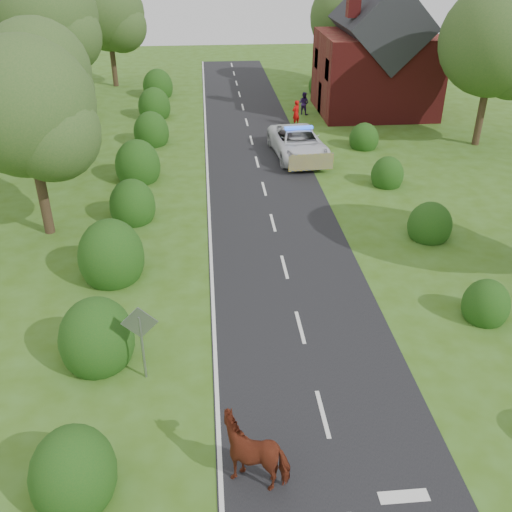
{
  "coord_description": "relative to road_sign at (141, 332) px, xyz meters",
  "views": [
    {
      "loc": [
        -2.88,
        -11.34,
        11.63
      ],
      "look_at": [
        -1.25,
        6.74,
        1.3
      ],
      "focal_mm": 40.0,
      "sensor_mm": 36.0,
      "label": 1
    }
  ],
  "objects": [
    {
      "name": "ground",
      "position": [
        5.0,
        -2.0,
        -1.65
      ],
      "size": [
        120.0,
        120.0,
        0.0
      ],
      "primitive_type": "plane",
      "color": "#3B5E14"
    },
    {
      "name": "road",
      "position": [
        5.0,
        13.0,
        -1.64
      ],
      "size": [
        6.0,
        70.0,
        0.02
      ],
      "primitive_type": "cube",
      "color": "black",
      "rests_on": "ground"
    },
    {
      "name": "road_markings",
      "position": [
        3.4,
        10.93,
        -1.63
      ],
      "size": [
        4.96,
        70.0,
        0.01
      ],
      "color": "white",
      "rests_on": "road"
    },
    {
      "name": "hedgerow_left",
      "position": [
        -1.51,
        9.69,
        -0.91
      ],
      "size": [
        2.75,
        50.41,
        3.0
      ],
      "color": "#1A4B15",
      "rests_on": "ground"
    },
    {
      "name": "hedgerow_right",
      "position": [
        11.6,
        9.21,
        -1.1
      ],
      "size": [
        2.1,
        45.78,
        2.1
      ],
      "color": "#1A4B15",
      "rests_on": "ground"
    },
    {
      "name": "tree_left_a",
      "position": [
        -4.75,
        9.86,
        3.69
      ],
      "size": [
        5.74,
        5.6,
        8.38
      ],
      "color": "#332316",
      "rests_on": "ground"
    },
    {
      "name": "tree_left_b",
      "position": [
        -6.25,
        17.86,
        3.39
      ],
      "size": [
        5.74,
        5.6,
        8.07
      ],
      "color": "#332316",
      "rests_on": "ground"
    },
    {
      "name": "tree_left_c",
      "position": [
        -7.7,
        27.83,
        4.88
      ],
      "size": [
        6.97,
        6.8,
        10.22
      ],
      "color": "#332316",
      "rests_on": "ground"
    },
    {
      "name": "tree_left_d",
      "position": [
        -5.23,
        37.85,
        3.98
      ],
      "size": [
        6.15,
        6.0,
        8.89
      ],
      "color": "#332316",
      "rests_on": "ground"
    },
    {
      "name": "tree_right_b",
      "position": [
        19.29,
        19.84,
        4.28
      ],
      "size": [
        6.56,
        6.4,
        9.4
      ],
      "color": "#332316",
      "rests_on": "ground"
    },
    {
      "name": "tree_right_c",
      "position": [
        14.27,
        35.85,
        3.69
      ],
      "size": [
        6.15,
        6.0,
        8.58
      ],
      "color": "#332316",
      "rests_on": "ground"
    },
    {
      "name": "road_sign",
      "position": [
        0.0,
        0.0,
        0.0
      ],
      "size": [
        1.06,
        0.08,
        2.53
      ],
      "color": "gray",
      "rests_on": "ground"
    },
    {
      "name": "house",
      "position": [
        14.49,
        28.0,
        2.13
      ],
      "size": [
        8.0,
        7.4,
        9.17
      ],
      "color": "maroon",
      "rests_on": "ground"
    },
    {
      "name": "cow",
      "position": [
        2.99,
        -3.79,
        -0.92
      ],
      "size": [
        2.32,
        1.7,
        1.48
      ],
      "primitive_type": "imported",
      "rotation": [
        0.0,
        0.0,
        -1.89
      ],
      "color": "#5B1D10",
      "rests_on": "ground"
    },
    {
      "name": "police_van",
      "position": [
        7.5,
        18.74,
        -0.82
      ],
      "size": [
        3.25,
        6.27,
        1.82
      ],
      "rotation": [
        0.0,
        0.0,
        0.08
      ],
      "color": "silver",
      "rests_on": "ground"
    },
    {
      "name": "pedestrian_red",
      "position": [
        8.31,
        24.96,
        -0.78
      ],
      "size": [
        0.76,
        0.72,
        1.75
      ],
      "primitive_type": "imported",
      "rotation": [
        0.0,
        0.0,
        3.79
      ],
      "color": "#BC0A0A",
      "rests_on": "ground"
    },
    {
      "name": "pedestrian_purple",
      "position": [
        9.31,
        27.72,
        -0.85
      ],
      "size": [
        0.99,
        0.95,
        1.62
      ],
      "primitive_type": "imported",
      "rotation": [
        0.0,
        0.0,
        2.52
      ],
      "color": "#311B53",
      "rests_on": "ground"
    }
  ]
}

